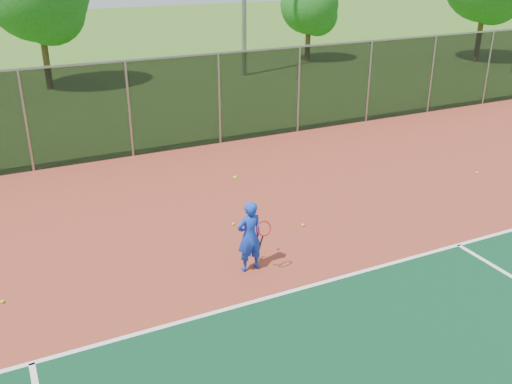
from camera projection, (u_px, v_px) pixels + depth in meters
ground at (499, 350)px, 9.43m from camera, size 120.00×120.00×0.00m
court_apron at (418, 290)px, 11.08m from camera, size 30.00×20.00×0.02m
fence_back at (219, 98)px, 18.72m from camera, size 30.00×0.06×3.03m
tennis_player at (250, 236)px, 11.47m from camera, size 0.59×0.61×2.08m
practice_ball_0 at (477, 173)px, 16.69m from camera, size 0.07×0.07×0.07m
practice_ball_2 at (233, 224)px, 13.60m from camera, size 0.07×0.07×0.07m
practice_ball_4 at (303, 225)px, 13.55m from camera, size 0.07×0.07×0.07m
practice_ball_5 at (2, 301)px, 10.63m from camera, size 0.07×0.07×0.07m
tree_back_mid at (311, 7)px, 31.98m from camera, size 3.27×3.27×4.81m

